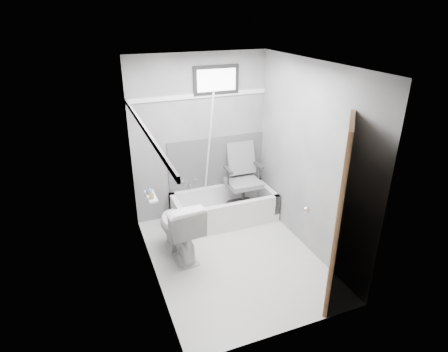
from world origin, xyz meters
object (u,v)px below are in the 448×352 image
office_chair (244,178)px  soap_bottle_b (149,190)px  bathtub (224,207)px  soap_bottle_a (151,194)px  door (379,225)px  toilet (179,228)px

office_chair → soap_bottle_b: (-1.50, -0.59, 0.35)m
bathtub → soap_bottle_a: (-1.17, -0.68, 0.76)m
office_chair → door: door is taller
toilet → soap_bottle_b: (-0.32, 0.07, 0.56)m
door → soap_bottle_a: door is taller
door → toilet: bearing=135.1°
bathtub → soap_bottle_b: (-1.17, -0.54, 0.75)m
toilet → soap_bottle_a: 0.65m
bathtub → toilet: (-0.85, -0.61, 0.19)m
soap_bottle_a → office_chair: bearing=26.1°
office_chair → soap_bottle_a: size_ratio=9.92×
soap_bottle_a → soap_bottle_b: size_ratio=0.97×
bathtub → office_chair: 0.52m
soap_bottle_a → soap_bottle_b: bearing=90.0°
toilet → door: size_ratio=0.41×
bathtub → soap_bottle_a: 1.55m
toilet → soap_bottle_a: (-0.32, -0.07, 0.56)m
bathtub → office_chair: office_chair is taller
bathtub → toilet: 1.07m
bathtub → door: (0.75, -2.21, 0.79)m
soap_bottle_b → soap_bottle_a: bearing=-90.0°
bathtub → soap_bottle_a: bearing=-149.7°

